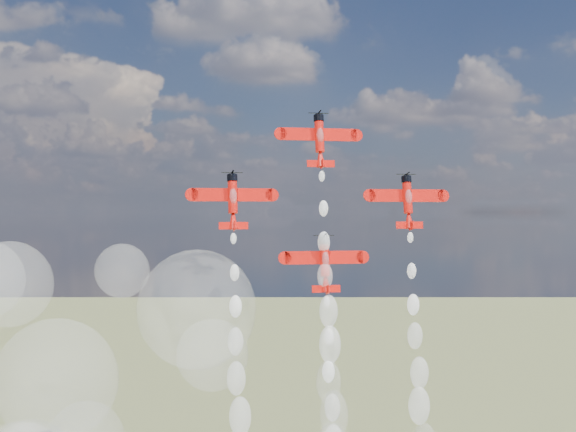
# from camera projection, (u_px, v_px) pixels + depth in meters

# --- Properties ---
(plane_lead) EXTENTS (13.70, 4.53, 9.71)m
(plane_lead) POSITION_uv_depth(u_px,v_px,m) (320.00, 139.00, 139.84)
(plane_lead) COLOR red
(plane_lead) RESTS_ON ground
(plane_left) EXTENTS (13.70, 4.53, 9.71)m
(plane_left) POSITION_uv_depth(u_px,v_px,m) (233.00, 200.00, 134.95)
(plane_left) COLOR red
(plane_left) RESTS_ON ground
(plane_right) EXTENTS (13.70, 4.53, 9.71)m
(plane_right) POSITION_uv_depth(u_px,v_px,m) (408.00, 200.00, 141.09)
(plane_right) COLOR red
(plane_right) RESTS_ON ground
(plane_slot) EXTENTS (13.70, 4.53, 9.71)m
(plane_slot) POSITION_uv_depth(u_px,v_px,m) (325.00, 263.00, 136.19)
(plane_slot) COLOR red
(plane_slot) RESTS_ON ground
(smoke_trail_lead) EXTENTS (5.57, 11.56, 48.16)m
(smoke_trail_lead) POSITION_uv_depth(u_px,v_px,m) (331.00, 393.00, 132.42)
(smoke_trail_lead) COLOR white
(smoke_trail_lead) RESTS_ON plane_lead
(drifted_smoke_cloud) EXTENTS (56.82, 33.05, 54.91)m
(drifted_smoke_cloud) POSITION_uv_depth(u_px,v_px,m) (78.00, 393.00, 143.94)
(drifted_smoke_cloud) COLOR white
(drifted_smoke_cloud) RESTS_ON ground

